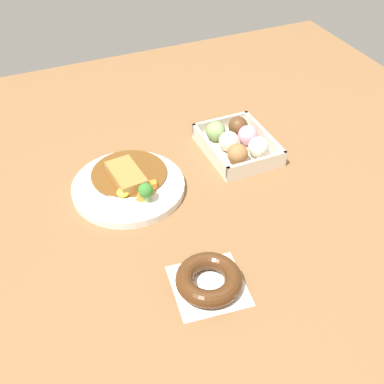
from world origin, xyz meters
The scene contains 4 objects.
ground_plane centered at (0.00, 0.00, 0.00)m, with size 1.60×1.60×0.00m, color brown.
curry_plate centered at (0.14, 0.13, 0.01)m, with size 0.25×0.25×0.06m.
donut_box centered at (0.17, -0.16, 0.03)m, with size 0.20×0.16×0.06m.
chocolate_ring_donut centered at (-0.18, 0.08, 0.02)m, with size 0.15×0.15×0.04m.
Camera 1 is at (-0.69, 0.34, 0.72)m, focal length 45.88 mm.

